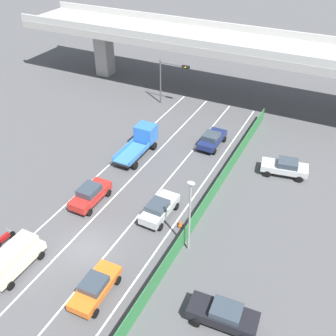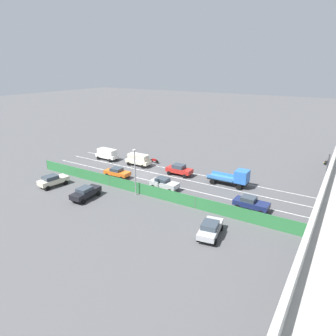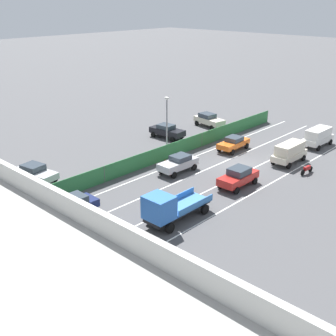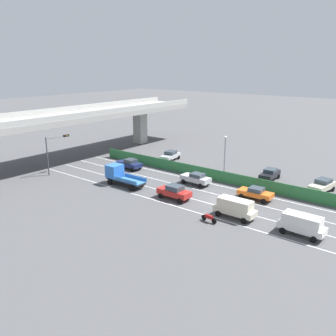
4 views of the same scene
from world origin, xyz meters
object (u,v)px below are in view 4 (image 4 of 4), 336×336
parked_wagon_silver (170,155)px  traffic_light (55,147)px  car_van_cream (235,207)px  motorcycle (209,218)px  car_sedan_red (174,192)px  car_taxi_orange (256,193)px  parked_sedan_cream (322,185)px  car_sedan_silver (196,178)px  traffic_cone (206,179)px  flatbed_truck_blue (119,175)px  street_lamp (225,154)px  car_sedan_navy (130,164)px  parked_sedan_dark (270,174)px  car_van_white (302,224)px

parked_wagon_silver → traffic_light: bearing=152.4°
car_van_cream → motorcycle: (-2.76, 1.53, -0.73)m
car_sedan_red → car_taxi_orange: (6.09, -7.89, -0.10)m
parked_sedan_cream → traffic_light: traffic_light is taller
car_sedan_silver → traffic_cone: (2.07, -0.29, -0.57)m
car_sedan_silver → parked_wagon_silver: (8.07, 10.86, -0.01)m
car_sedan_silver → parked_sedan_cream: size_ratio=0.96×
flatbed_truck_blue → street_lamp: size_ratio=0.92×
car_sedan_navy → street_lamp: size_ratio=0.66×
car_sedan_navy → parked_sedan_cream: bearing=-73.8°
parked_wagon_silver → car_van_cream: bearing=-125.7°
car_taxi_orange → traffic_light: bearing=106.6°
motorcycle → car_van_cream: bearing=-29.1°
street_lamp → traffic_cone: (-1.63, 1.98, -3.67)m
traffic_light → car_sedan_red: bearing=-83.3°
car_sedan_red → motorcycle: (-3.14, -7.04, -0.49)m
traffic_light → car_sedan_navy: bearing=-39.7°
parked_sedan_cream → car_sedan_silver: bearing=117.9°
car_taxi_orange → parked_sedan_dark: size_ratio=0.95×
parked_sedan_dark → car_van_cream: bearing=-170.4°
car_van_white → parked_sedan_dark: bearing=33.4°
car_sedan_silver → car_sedan_red: 6.36m
car_sedan_navy → parked_sedan_dark: bearing=-66.8°
car_sedan_silver → car_sedan_red: (-6.27, -1.09, 0.04)m
car_sedan_red → car_sedan_navy: size_ratio=1.00×
car_van_white → parked_sedan_dark: car_van_white is taller
street_lamp → car_van_cream: bearing=-144.4°
car_sedan_silver → flatbed_truck_blue: bearing=127.7°
parked_wagon_silver → car_sedan_red: bearing=-140.2°
street_lamp → car_sedan_navy: bearing=104.6°
car_taxi_orange → car_sedan_navy: 21.54m
motorcycle → traffic_cone: size_ratio=2.75×
car_sedan_navy → motorcycle: 22.66m
car_sedan_silver → parked_sedan_cream: parked_sedan_cream is taller
car_sedan_red → motorcycle: 7.72m
flatbed_truck_blue → parked_sedan_dark: flatbed_truck_blue is taller
parked_sedan_cream → traffic_cone: 15.32m
parked_sedan_cream → parked_wagon_silver: bearing=89.1°
traffic_cone → car_van_white: bearing=-117.1°
parked_wagon_silver → traffic_cone: bearing=-118.3°
car_sedan_navy → traffic_cone: bearing=-80.1°
motorcycle → parked_wagon_silver: bearing=47.4°
parked_wagon_silver → street_lamp: 14.18m
car_sedan_navy → traffic_light: bearing=140.3°
car_sedan_silver → car_van_cream: car_van_cream is taller
car_van_cream → parked_wagon_silver: car_van_cream is taller
traffic_light → parked_sedan_cream: bearing=-64.4°
car_sedan_silver → traffic_light: traffic_light is taller
traffic_cone → car_sedan_red: bearing=-174.5°
motorcycle → traffic_cone: bearing=34.3°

